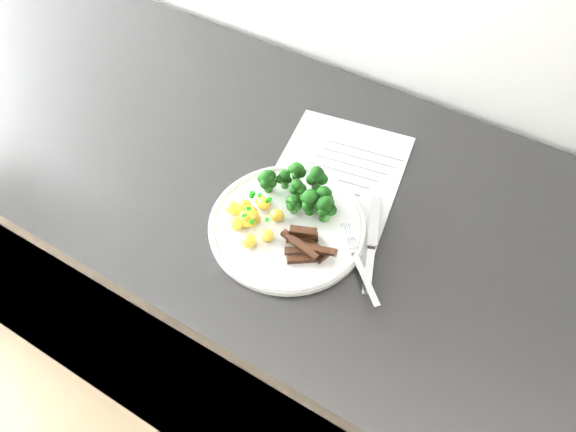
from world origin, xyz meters
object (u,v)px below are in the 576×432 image
object	(u,v)px
recipe_paper	(334,180)
knife	(370,255)
beef_strips	(306,246)
counter	(322,333)
plate	(288,225)
potatoes	(250,217)
fork	(361,266)
broccoli	(305,190)

from	to	relation	value
recipe_paper	knife	xyz separation A→B (m)	(0.12, -0.11, 0.01)
beef_strips	counter	bearing A→B (deg)	92.34
plate	potatoes	xyz separation A→B (m)	(-0.05, -0.03, 0.01)
potatoes	fork	size ratio (longest dim) A/B	0.86
recipe_paper	potatoes	world-z (taller)	potatoes
plate	fork	size ratio (longest dim) A/B	2.17
plate	broccoli	distance (m)	0.06
recipe_paper	fork	distance (m)	0.19
counter	plate	xyz separation A→B (m)	(-0.04, -0.08, 0.48)
recipe_paper	potatoes	distance (m)	0.17
recipe_paper	fork	world-z (taller)	fork
knife	potatoes	bearing A→B (deg)	-168.00
counter	beef_strips	distance (m)	0.50
counter	potatoes	size ratio (longest dim) A/B	24.80
potatoes	knife	size ratio (longest dim) A/B	0.56
recipe_paper	beef_strips	size ratio (longest dim) A/B	3.53
broccoli	beef_strips	bearing A→B (deg)	-58.35
beef_strips	potatoes	bearing A→B (deg)	179.21
broccoli	fork	xyz separation A→B (m)	(0.14, -0.07, -0.02)
counter	knife	xyz separation A→B (m)	(0.09, -0.07, 0.48)
counter	beef_strips	world-z (taller)	beef_strips
plate	beef_strips	world-z (taller)	beef_strips
broccoli	knife	bearing A→B (deg)	-15.14
recipe_paper	broccoli	bearing A→B (deg)	-102.79
counter	potatoes	distance (m)	0.51
plate	potatoes	world-z (taller)	potatoes
plate	knife	bearing A→B (deg)	6.13
counter	beef_strips	bearing A→B (deg)	-87.66
broccoli	knife	world-z (taller)	broccoli
beef_strips	knife	xyz separation A→B (m)	(0.09, 0.04, -0.01)
potatoes	beef_strips	distance (m)	0.10
counter	beef_strips	xyz separation A→B (m)	(0.00, -0.11, 0.49)
recipe_paper	potatoes	bearing A→B (deg)	-114.66
fork	knife	distance (m)	0.03
counter	recipe_paper	distance (m)	0.48
broccoli	fork	bearing A→B (deg)	-26.78
plate	beef_strips	size ratio (longest dim) A/B	2.70
plate	recipe_paper	bearing A→B (deg)	82.83
counter	broccoli	distance (m)	0.51
broccoli	knife	xyz separation A→B (m)	(0.14, -0.04, -0.03)
fork	counter	bearing A→B (deg)	133.36
fork	knife	world-z (taller)	fork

